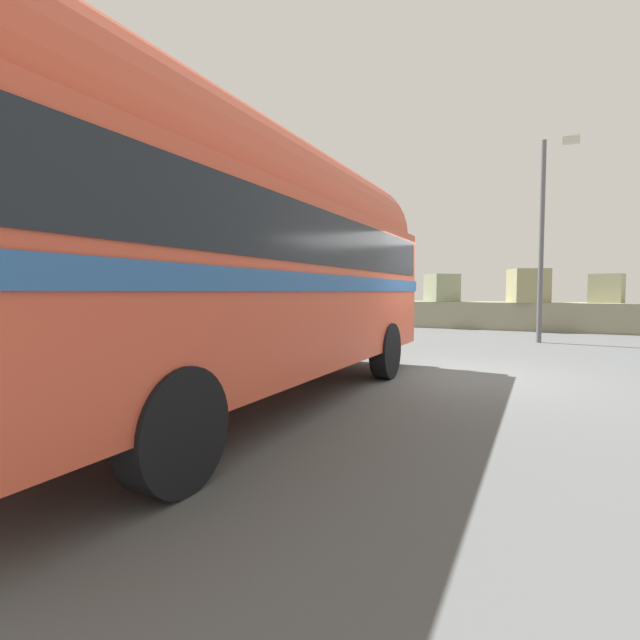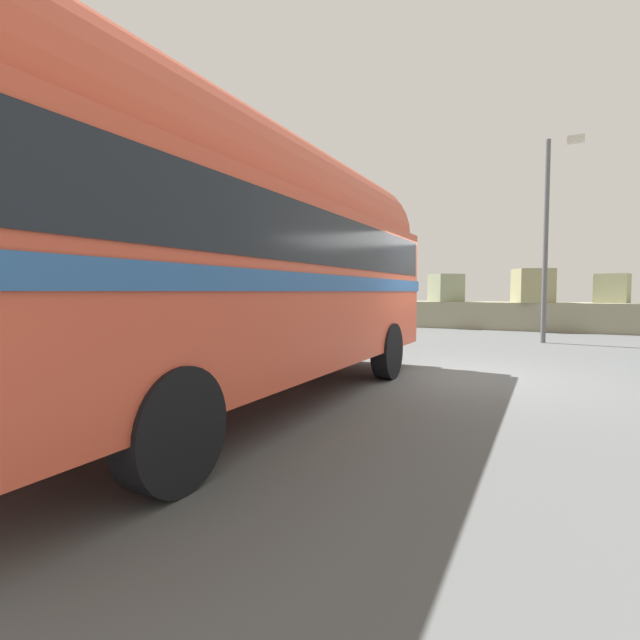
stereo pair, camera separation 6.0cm
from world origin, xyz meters
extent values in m
cube|color=#505253|center=(0.00, 0.00, 0.01)|extent=(32.00, 26.00, 0.02)
cube|color=gray|center=(0.00, 11.80, 0.55)|extent=(31.36, 1.80, 1.10)
cube|color=tan|center=(-12.74, 11.72, 1.65)|extent=(1.57, 1.57, 1.11)
cube|color=tan|center=(-9.21, 11.75, 1.50)|extent=(0.69, 0.83, 0.81)
sphere|color=gray|center=(-6.99, 11.38, 1.62)|extent=(1.05, 1.05, 1.05)
cube|color=gray|center=(-3.14, 11.55, 1.67)|extent=(1.56, 1.56, 1.15)
cube|color=#969268|center=(0.20, 11.41, 1.74)|extent=(1.66, 1.60, 1.29)
cube|color=#979A71|center=(2.83, 12.08, 1.64)|extent=(1.25, 1.08, 1.08)
cylinder|color=black|center=(-3.32, -0.93, 0.50)|extent=(0.33, 0.97, 0.96)
cylinder|color=black|center=(-1.11, -0.82, 0.50)|extent=(0.33, 0.97, 0.96)
cylinder|color=black|center=(-0.86, -6.02, 0.50)|extent=(0.33, 0.97, 0.96)
cube|color=#D54F36|center=(-2.09, -3.47, 1.57)|extent=(2.80, 8.51, 2.10)
cylinder|color=#D54F36|center=(-2.09, -3.47, 2.62)|extent=(2.58, 8.16, 2.20)
cube|color=#2E5E9E|center=(-2.09, -3.47, 1.63)|extent=(2.85, 8.59, 0.20)
cube|color=black|center=(-2.09, -3.47, 2.15)|extent=(2.82, 8.17, 0.64)
cube|color=silver|center=(-2.29, 0.79, 0.70)|extent=(2.29, 0.27, 0.28)
cylinder|color=black|center=(-7.76, 0.02, 0.50)|extent=(0.31, 0.97, 0.96)
cylinder|color=black|center=(-5.55, -0.04, 0.50)|extent=(0.31, 0.97, 0.96)
cube|color=silver|center=(-6.73, -2.62, 1.57)|extent=(2.63, 8.46, 2.10)
cylinder|color=silver|center=(-6.73, -2.62, 2.62)|extent=(2.42, 8.12, 2.20)
cube|color=#265094|center=(-6.73, -2.62, 1.63)|extent=(2.68, 8.55, 0.20)
cube|color=black|center=(-6.73, -2.62, 2.15)|extent=(2.65, 8.13, 0.64)
cube|color=silver|center=(-6.61, 1.65, 0.70)|extent=(2.28, 0.22, 0.28)
cylinder|color=#5B5B60|center=(0.87, 6.83, 2.94)|extent=(0.14, 0.14, 5.87)
cube|color=beige|center=(1.56, 6.81, 5.77)|extent=(0.44, 0.24, 0.18)
camera|label=1|loc=(1.71, -8.59, 1.52)|focal=26.85mm
camera|label=2|loc=(1.77, -8.56, 1.52)|focal=26.85mm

